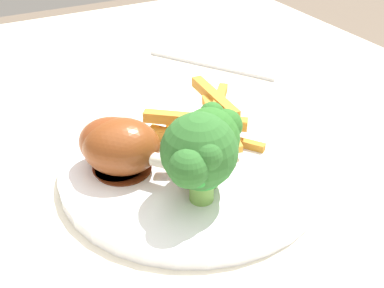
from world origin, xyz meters
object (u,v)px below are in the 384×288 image
chicken_drumstick_far (126,147)px  broccoli_floret_middle (199,167)px  dinner_plate (192,167)px  carrot_fries_pile (208,127)px  broccoli_floret_back (198,151)px  chicken_drumstick_near (121,147)px  fork (211,64)px  broccoli_floret_front (212,136)px

chicken_drumstick_far → broccoli_floret_middle: bearing=-151.5°
dinner_plate → chicken_drumstick_far: size_ratio=2.01×
carrot_fries_pile → chicken_drumstick_far: size_ratio=0.97×
broccoli_floret_back → carrot_fries_pile: bearing=-34.6°
chicken_drumstick_near → fork: 0.28m
broccoli_floret_middle → chicken_drumstick_far: size_ratio=0.46×
broccoli_floret_front → chicken_drumstick_far: bearing=47.1°
broccoli_floret_front → chicken_drumstick_far: broccoli_floret_front is taller
dinner_plate → chicken_drumstick_near: (0.02, 0.06, 0.03)m
broccoli_floret_back → broccoli_floret_front: bearing=-62.8°
broccoli_floret_front → chicken_drumstick_near: broccoli_floret_front is taller
dinner_plate → fork: size_ratio=1.30×
dinner_plate → broccoli_floret_middle: (-0.05, 0.02, 0.04)m
broccoli_floret_front → chicken_drumstick_near: bearing=46.8°
carrot_fries_pile → fork: bearing=-31.0°
broccoli_floret_middle → carrot_fries_pile: size_ratio=0.47×
dinner_plate → broccoli_floret_back: 0.07m
broccoli_floret_front → broccoli_floret_back: broccoli_floret_back is taller
broccoli_floret_front → broccoli_floret_back: size_ratio=0.95×
dinner_plate → chicken_drumstick_near: size_ratio=2.05×
chicken_drumstick_near → chicken_drumstick_far: size_ratio=0.98×
broccoli_floret_back → chicken_drumstick_far: size_ratio=0.63×
broccoli_floret_middle → chicken_drumstick_near: (0.07, 0.04, -0.01)m
broccoli_floret_middle → carrot_fries_pile: bearing=-33.8°
chicken_drumstick_near → chicken_drumstick_far: 0.00m
dinner_plate → broccoli_floret_front: size_ratio=3.36×
broccoli_floret_front → carrot_fries_pile: bearing=-27.2°
broccoli_floret_front → chicken_drumstick_far: 0.08m
broccoli_floret_middle → fork: 0.31m
broccoli_floret_middle → chicken_drumstick_far: bearing=28.5°
broccoli_floret_front → chicken_drumstick_far: size_ratio=0.60×
chicken_drumstick_near → chicken_drumstick_far: chicken_drumstick_far is taller
dinner_plate → chicken_drumstick_far: bearing=73.8°
dinner_plate → fork: bearing=-34.0°
broccoli_floret_back → fork: size_ratio=0.40×
carrot_fries_pile → chicken_drumstick_far: bearing=97.2°
carrot_fries_pile → fork: (0.18, -0.11, -0.02)m
carrot_fries_pile → broccoli_floret_front: bearing=152.8°
chicken_drumstick_far → broccoli_floret_back: bearing=-147.7°
chicken_drumstick_far → carrot_fries_pile: bearing=-82.8°
carrot_fries_pile → fork: 0.21m
broccoli_floret_front → chicken_drumstick_far: (0.05, 0.06, -0.02)m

